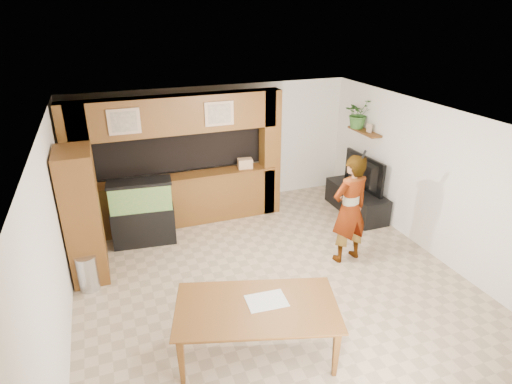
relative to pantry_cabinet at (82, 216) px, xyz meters
name	(u,v)px	position (x,y,z in m)	size (l,w,h in m)	color
floor	(271,281)	(2.70, -1.23, -1.07)	(6.50, 6.50, 0.00)	tan
ceiling	(273,123)	(2.70, -1.23, 1.53)	(6.50, 6.50, 0.00)	white
wall_back	(215,147)	(2.70, 2.02, 0.23)	(6.00, 6.00, 0.00)	silver
wall_left	(54,244)	(-0.30, -1.23, 0.23)	(6.50, 6.50, 0.00)	silver
wall_right	(434,182)	(5.70, -1.23, 0.23)	(6.50, 6.50, 0.00)	silver
partition	(176,160)	(1.75, 1.41, 0.24)	(4.20, 0.99, 2.60)	brown
wall_clock	(53,173)	(-0.27, -0.23, 0.83)	(0.05, 0.25, 0.25)	black
wall_shelf	(364,132)	(5.55, 0.72, 0.63)	(0.25, 0.90, 0.04)	brown
pantry_cabinet	(82,216)	(0.00, 0.00, 0.00)	(0.54, 0.88, 2.14)	brown
trash_can	(88,273)	(-0.04, -0.43, -0.78)	(0.32, 0.32, 0.59)	#B2B2B7
aquarium	(143,213)	(0.96, 0.72, -0.46)	(1.12, 0.42, 1.24)	black
tv_stand	(356,201)	(5.35, 0.47, -0.80)	(0.59, 1.62, 0.54)	black
television	(359,173)	(5.35, 0.47, -0.17)	(1.25, 0.16, 0.72)	black
photo_frame	(369,128)	(5.55, 0.57, 0.74)	(0.03, 0.13, 0.18)	tan
potted_plant	(358,113)	(5.52, 0.96, 0.96)	(0.55, 0.48, 0.62)	#346628
person	(350,209)	(4.18, -1.06, -0.11)	(0.70, 0.46, 1.92)	tan
microphone	(364,155)	(4.23, -1.22, 0.89)	(0.04, 0.04, 0.17)	black
dining_table	(257,331)	(1.94, -2.61, -0.72)	(2.00, 1.11, 0.70)	brown
newspaper_a	(267,301)	(2.11, -2.52, -0.36)	(0.50, 0.36, 0.01)	silver
counter_box	(245,163)	(3.11, 1.22, 0.07)	(0.29, 0.19, 0.19)	tan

